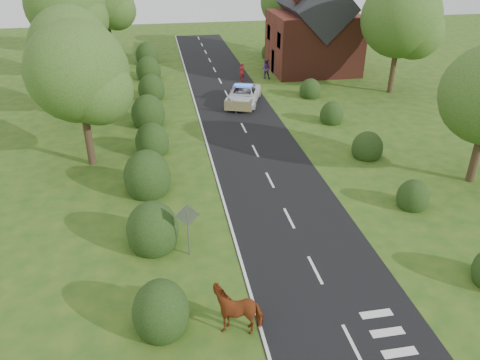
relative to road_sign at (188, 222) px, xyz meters
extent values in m
plane|color=#265118|center=(5.00, -2.00, -1.65)|extent=(120.00, 120.00, 0.00)
cube|color=black|center=(5.00, 13.00, -1.64)|extent=(6.00, 70.00, 0.02)
cube|color=white|center=(5.00, -6.00, -1.63)|extent=(0.12, 1.80, 0.01)
cube|color=white|center=(5.00, -2.00, -1.63)|extent=(0.12, 1.80, 0.01)
cube|color=white|center=(5.00, 2.00, -1.63)|extent=(0.12, 1.80, 0.01)
cube|color=white|center=(5.00, 6.00, -1.63)|extent=(0.12, 1.80, 0.01)
cube|color=white|center=(5.00, 10.00, -1.63)|extent=(0.12, 1.80, 0.01)
cube|color=white|center=(5.00, 14.00, -1.63)|extent=(0.12, 1.80, 0.01)
cube|color=white|center=(5.00, 18.00, -1.63)|extent=(0.12, 1.80, 0.01)
cube|color=white|center=(5.00, 22.00, -1.63)|extent=(0.12, 1.80, 0.01)
cube|color=white|center=(5.00, 26.00, -1.63)|extent=(0.12, 1.80, 0.01)
cube|color=white|center=(5.00, 30.00, -1.63)|extent=(0.12, 1.80, 0.01)
cube|color=white|center=(5.00, 34.00, -1.63)|extent=(0.12, 1.80, 0.01)
cube|color=white|center=(5.00, 38.00, -1.63)|extent=(0.12, 1.80, 0.01)
cube|color=white|center=(5.00, 42.00, -1.63)|extent=(0.12, 1.80, 0.01)
cube|color=white|center=(5.00, 46.00, -1.63)|extent=(0.12, 1.80, 0.01)
cube|color=white|center=(2.10, 13.00, -1.63)|extent=(0.12, 70.00, 0.01)
cube|color=white|center=(6.40, -6.60, -1.63)|extent=(1.20, 0.35, 0.01)
cube|color=white|center=(6.40, -5.70, -1.63)|extent=(1.20, 0.35, 0.01)
cube|color=white|center=(6.40, -4.80, -1.63)|extent=(1.20, 0.35, 0.01)
ellipsoid|color=black|center=(-1.30, -4.00, -0.99)|extent=(2.00, 2.10, 2.40)
ellipsoid|color=black|center=(-1.50, 1.00, -0.91)|extent=(2.30, 2.41, 2.70)
ellipsoid|color=black|center=(-1.70, 6.00, -0.83)|extent=(2.50, 2.62, 3.00)
ellipsoid|color=black|center=(-1.40, 11.00, -0.97)|extent=(2.10, 2.20, 2.50)
ellipsoid|color=black|center=(-1.60, 16.00, -0.88)|extent=(2.40, 2.52, 2.80)
ellipsoid|color=black|center=(-1.30, 22.00, -0.94)|extent=(2.20, 2.31, 2.60)
ellipsoid|color=black|center=(-1.50, 28.00, -0.91)|extent=(2.30, 2.41, 2.70)
ellipsoid|color=black|center=(-1.60, 34.00, -0.88)|extent=(2.40, 2.52, 2.80)
ellipsoid|color=black|center=(11.40, 2.00, -1.13)|extent=(1.60, 1.68, 1.90)
ellipsoid|color=black|center=(11.60, 8.00, -1.08)|extent=(1.90, 2.00, 2.10)
ellipsoid|color=black|center=(11.50, 14.00, -1.10)|extent=(1.70, 1.78, 2.00)
ellipsoid|color=black|center=(11.80, 20.00, -1.10)|extent=(1.80, 1.89, 2.00)
ellipsoid|color=black|center=(11.60, 34.00, -1.10)|extent=(1.70, 1.78, 2.00)
cylinder|color=#332316|center=(-5.00, 10.00, 0.33)|extent=(0.44, 0.44, 3.96)
sphere|color=#214C17|center=(-5.00, 10.00, 3.93)|extent=(5.60, 5.60, 5.60)
sphere|color=olive|center=(-4.02, 9.44, 3.03)|extent=(3.92, 3.92, 3.92)
cylinder|color=#332316|center=(-6.50, 18.00, 0.22)|extent=(0.44, 0.44, 3.74)
sphere|color=#214C17|center=(-6.50, 18.00, 3.62)|extent=(5.60, 5.60, 5.60)
sphere|color=olive|center=(-5.52, 17.44, 2.77)|extent=(3.92, 3.92, 3.92)
cylinder|color=#332316|center=(-8.00, 28.00, 0.77)|extent=(0.44, 0.44, 4.84)
sphere|color=#214C17|center=(-8.00, 28.00, 5.17)|extent=(6.80, 6.80, 6.80)
sphere|color=olive|center=(-6.81, 27.32, 4.07)|extent=(4.76, 4.76, 4.76)
cylinder|color=#332316|center=(-5.50, 38.00, 0.44)|extent=(0.44, 0.44, 4.18)
sphere|color=#214C17|center=(-5.50, 38.00, 4.24)|extent=(6.00, 6.00, 6.00)
sphere|color=olive|center=(-4.45, 37.40, 3.29)|extent=(4.20, 4.20, 4.20)
cylinder|color=#332316|center=(16.00, 4.00, 0.11)|extent=(0.44, 0.44, 3.52)
cylinder|color=#332316|center=(19.00, 20.00, 0.55)|extent=(0.44, 0.44, 4.40)
sphere|color=#214C17|center=(19.00, 20.00, 4.55)|extent=(6.40, 6.40, 6.40)
sphere|color=olive|center=(20.12, 19.36, 3.55)|extent=(4.48, 4.48, 4.48)
cylinder|color=#332316|center=(14.00, 36.00, 0.33)|extent=(0.44, 0.44, 3.96)
sphere|color=#214C17|center=(14.00, 36.00, 3.93)|extent=(6.00, 6.00, 6.00)
sphere|color=olive|center=(15.05, 35.40, 3.03)|extent=(4.20, 4.20, 4.20)
cylinder|color=gray|center=(0.00, 0.00, -0.55)|extent=(0.08, 0.08, 2.20)
cube|color=gray|center=(0.00, 0.00, 0.35)|extent=(1.06, 0.04, 1.06)
cube|color=maroon|center=(14.50, 28.00, 1.10)|extent=(8.00, 7.00, 5.50)
cube|color=black|center=(14.50, 28.00, 4.55)|extent=(5.94, 7.40, 5.94)
imported|color=#74330D|center=(1.34, -4.41, -0.92)|extent=(2.22, 1.41, 1.47)
imported|color=silver|center=(5.95, 19.30, -0.94)|extent=(3.94, 5.61, 1.42)
cube|color=yellow|center=(5.08, 16.87, -1.01)|extent=(2.02, 0.77, 0.78)
cube|color=blue|center=(5.95, 19.30, -0.15)|extent=(1.43, 0.74, 0.14)
imported|color=red|center=(7.00, 25.65, -0.81)|extent=(0.73, 0.63, 1.70)
imported|color=#502C71|center=(9.41, 26.15, -0.74)|extent=(1.07, 0.94, 1.83)
camera|label=1|loc=(-0.75, -16.45, 10.69)|focal=35.00mm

